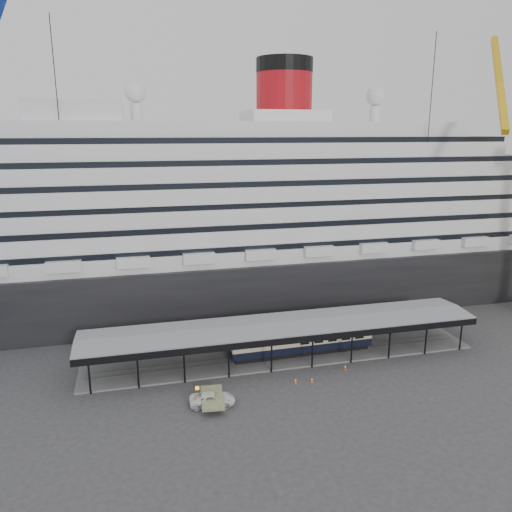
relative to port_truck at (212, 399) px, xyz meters
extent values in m
plane|color=#333335|center=(11.87, 5.30, -0.75)|extent=(200.00, 200.00, 0.00)
cube|color=black|center=(11.87, 37.30, 4.25)|extent=(130.00, 30.00, 10.00)
cylinder|color=#A90D16|center=(19.87, 37.30, 36.65)|extent=(10.00, 10.00, 9.00)
cylinder|color=black|center=(19.87, 37.30, 41.90)|extent=(10.10, 10.10, 2.50)
sphere|color=silver|center=(-6.13, 37.30, 36.95)|extent=(3.60, 3.60, 3.60)
sphere|color=silver|center=(37.87, 37.30, 36.95)|extent=(3.60, 3.60, 3.60)
cube|color=slate|center=(11.87, 10.30, -0.63)|extent=(56.00, 8.00, 0.24)
cube|color=slate|center=(11.87, 9.58, -0.47)|extent=(54.00, 0.08, 0.10)
cube|color=slate|center=(11.87, 11.02, -0.47)|extent=(54.00, 0.08, 0.10)
cube|color=black|center=(11.87, 5.80, 3.70)|extent=(56.00, 0.18, 0.90)
cube|color=black|center=(11.87, 14.80, 3.70)|extent=(56.00, 0.18, 0.90)
cube|color=slate|center=(11.87, 10.30, 4.43)|extent=(56.00, 9.00, 0.24)
cylinder|color=black|center=(-17.34, 27.05, 22.86)|extent=(0.12, 0.12, 47.21)
cube|color=gold|center=(51.00, 20.42, 38.46)|extent=(11.42, 18.78, 16.80)
cylinder|color=black|center=(42.13, 25.54, 22.86)|extent=(0.12, 0.12, 47.21)
imported|color=white|center=(0.00, 0.00, 0.00)|extent=(5.59, 3.01, 1.49)
cube|color=black|center=(14.65, 10.30, -0.17)|extent=(19.99, 2.64, 0.66)
cube|color=black|center=(14.65, 10.30, 0.68)|extent=(20.94, 3.03, 1.04)
cube|color=beige|center=(14.65, 10.30, 1.82)|extent=(20.94, 3.07, 1.23)
cube|color=black|center=(14.65, 10.30, 2.63)|extent=(20.94, 3.03, 0.38)
cube|color=#F44C0D|center=(11.15, 2.52, -0.73)|extent=(0.39, 0.39, 0.03)
cone|color=#F44C0D|center=(11.15, 2.52, -0.38)|extent=(0.33, 0.33, 0.69)
cylinder|color=white|center=(11.15, 2.52, -0.32)|extent=(0.22, 0.22, 0.13)
cube|color=#FC530E|center=(13.28, 2.27, -0.73)|extent=(0.46, 0.46, 0.03)
cone|color=#FC530E|center=(13.28, 2.27, -0.40)|extent=(0.38, 0.38, 0.65)
cylinder|color=white|center=(13.28, 2.27, -0.34)|extent=(0.21, 0.21, 0.13)
cube|color=#FA330D|center=(18.88, 4.43, -0.73)|extent=(0.44, 0.44, 0.03)
cone|color=#FA330D|center=(18.88, 4.43, -0.38)|extent=(0.37, 0.37, 0.69)
cylinder|color=white|center=(18.88, 4.43, -0.31)|extent=(0.22, 0.22, 0.14)
camera|label=1|loc=(-7.85, -52.43, 30.74)|focal=35.00mm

